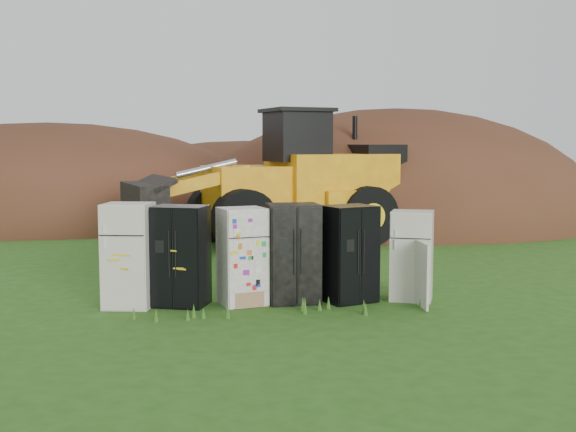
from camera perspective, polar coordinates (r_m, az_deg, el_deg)
name	(u,v)px	position (r m, az deg, el deg)	size (l,w,h in m)	color
ground	(273,303)	(12.46, -1.23, -6.87)	(120.00, 120.00, 0.00)	#285416
fridge_leftmost	(129,255)	(12.30, -12.48, -3.05)	(0.77, 0.74, 1.74)	beige
fridge_black_side	(180,256)	(12.27, -8.51, -3.13)	(0.88, 0.69, 1.69)	black
fridge_sticker	(242,256)	(12.25, -3.62, -3.19)	(0.73, 0.68, 1.65)	white
fridge_dark_mid	(293,253)	(12.37, 0.40, -2.96)	(0.87, 0.71, 1.70)	black
fridge_black_right	(349,254)	(12.49, 4.82, -2.98)	(0.83, 0.69, 1.66)	black
fridge_open_door	(412,255)	(12.77, 9.75, -3.09)	(0.71, 0.65, 1.56)	beige
wheel_loader	(265,177)	(19.39, -1.80, 3.12)	(7.58, 3.07, 3.67)	#F7AC10
dirt_mound_right	(395,224)	(24.73, 8.43, -0.63)	(14.22, 10.43, 7.79)	#442516
dirt_mound_left	(51,218)	(27.66, -18.23, -0.19)	(16.49, 12.37, 6.96)	#442516
dirt_mound_back	(245,208)	(30.54, -3.38, 0.63)	(15.98, 10.65, 5.68)	#442516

